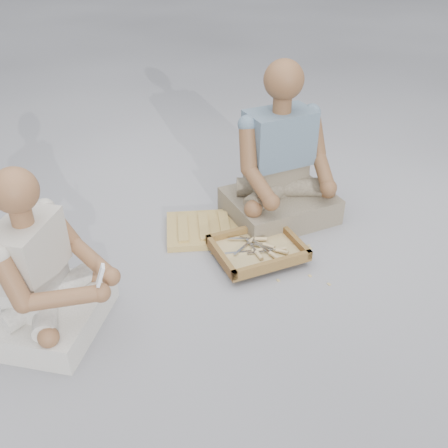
{
  "coord_description": "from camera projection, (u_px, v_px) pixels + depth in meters",
  "views": [
    {
      "loc": [
        -0.36,
        -1.98,
        1.69
      ],
      "look_at": [
        -0.04,
        0.14,
        0.3
      ],
      "focal_mm": 40.0,
      "sensor_mm": 36.0,
      "label": 1
    }
  ],
  "objects": [
    {
      "name": "craftsman",
      "position": [
        44.0,
        279.0,
        2.21
      ],
      "size": [
        0.62,
        0.64,
        0.82
      ],
      "rotation": [
        0.0,
        0.0,
        -1.93
      ],
      "color": "silver",
      "rests_on": "ground"
    },
    {
      "name": "wood_chip_0",
      "position": [
        212.0,
        253.0,
        2.85
      ],
      "size": [
        0.02,
        0.02,
        0.0
      ],
      "primitive_type": "cube",
      "rotation": [
        0.0,
        0.0,
        0.6
      ],
      "color": "tan",
      "rests_on": "ground"
    },
    {
      "name": "chisel_5",
      "position": [
        265.0,
        245.0,
        2.8
      ],
      "size": [
        0.18,
        0.15,
        0.02
      ],
      "rotation": [
        0.0,
        0.0,
        -0.68
      ],
      "color": "silver",
      "rests_on": "tool_tray"
    },
    {
      "name": "wood_chip_3",
      "position": [
        309.0,
        246.0,
        2.91
      ],
      "size": [
        0.02,
        0.02,
        0.0
      ],
      "primitive_type": "cube",
      "rotation": [
        0.0,
        0.0,
        1.38
      ],
      "color": "tan",
      "rests_on": "ground"
    },
    {
      "name": "mobile_phone",
      "position": [
        100.0,
        275.0,
        2.06
      ],
      "size": [
        0.05,
        0.05,
        0.1
      ],
      "rotation": [
        -0.35,
        0.0,
        -1.47
      ],
      "color": "white",
      "rests_on": "craftsman"
    },
    {
      "name": "wood_chip_7",
      "position": [
        298.0,
        222.0,
        3.12
      ],
      "size": [
        0.02,
        0.02,
        0.0
      ],
      "primitive_type": "cube",
      "rotation": [
        0.0,
        0.0,
        1.76
      ],
      "color": "tan",
      "rests_on": "ground"
    },
    {
      "name": "wood_chip_5",
      "position": [
        288.0,
        241.0,
        2.95
      ],
      "size": [
        0.02,
        0.02,
        0.0
      ],
      "primitive_type": "cube",
      "rotation": [
        0.0,
        0.0,
        1.49
      ],
      "color": "tan",
      "rests_on": "ground"
    },
    {
      "name": "companion",
      "position": [
        280.0,
        170.0,
        3.02
      ],
      "size": [
        0.75,
        0.66,
        0.98
      ],
      "rotation": [
        0.0,
        0.0,
        3.44
      ],
      "color": "gray",
      "rests_on": "ground"
    },
    {
      "name": "wood_chip_6",
      "position": [
        237.0,
        269.0,
        2.72
      ],
      "size": [
        0.02,
        0.02,
        0.0
      ],
      "primitive_type": "cube",
      "rotation": [
        0.0,
        0.0,
        1.88
      ],
      "color": "tan",
      "rests_on": "ground"
    },
    {
      "name": "chisel_0",
      "position": [
        276.0,
        250.0,
        2.76
      ],
      "size": [
        0.22,
        0.03,
        0.02
      ],
      "rotation": [
        0.0,
        0.0,
        0.05
      ],
      "color": "silver",
      "rests_on": "tool_tray"
    },
    {
      "name": "chisel_4",
      "position": [
        251.0,
        241.0,
        2.83
      ],
      "size": [
        0.17,
        0.17,
        0.02
      ],
      "rotation": [
        0.0,
        0.0,
        0.8
      ],
      "color": "silver",
      "rests_on": "tool_tray"
    },
    {
      "name": "wood_chip_12",
      "position": [
        261.0,
        271.0,
        2.71
      ],
      "size": [
        0.02,
        0.02,
        0.0
      ],
      "primitive_type": "cube",
      "rotation": [
        0.0,
        0.0,
        0.38
      ],
      "color": "tan",
      "rests_on": "ground"
    },
    {
      "name": "chisel_2",
      "position": [
        278.0,
        250.0,
        2.74
      ],
      "size": [
        0.19,
        0.14,
        0.02
      ],
      "rotation": [
        0.0,
        0.0,
        -0.59
      ],
      "color": "silver",
      "rests_on": "tool_tray"
    },
    {
      "name": "wood_chip_14",
      "position": [
        329.0,
        284.0,
        2.62
      ],
      "size": [
        0.02,
        0.02,
        0.0
      ],
      "primitive_type": "cube",
      "rotation": [
        0.0,
        0.0,
        1.92
      ],
      "color": "tan",
      "rests_on": "ground"
    },
    {
      "name": "wood_chip_11",
      "position": [
        231.0,
        269.0,
        2.72
      ],
      "size": [
        0.02,
        0.02,
        0.0
      ],
      "primitive_type": "cube",
      "rotation": [
        0.0,
        0.0,
        0.05
      ],
      "color": "tan",
      "rests_on": "ground"
    },
    {
      "name": "chisel_3",
      "position": [
        257.0,
        253.0,
        2.73
      ],
      "size": [
        0.07,
        0.22,
        0.02
      ],
      "rotation": [
        0.0,
        0.0,
        -1.35
      ],
      "color": "silver",
      "rests_on": "tool_tray"
    },
    {
      "name": "wood_chip_9",
      "position": [
        310.0,
        276.0,
        2.68
      ],
      "size": [
        0.02,
        0.02,
        0.0
      ],
      "primitive_type": "cube",
      "rotation": [
        0.0,
        0.0,
        1.9
      ],
      "color": "tan",
      "rests_on": "ground"
    },
    {
      "name": "wood_chip_8",
      "position": [
        278.0,
        280.0,
        2.64
      ],
      "size": [
        0.02,
        0.02,
        0.0
      ],
      "primitive_type": "cube",
      "rotation": [
        0.0,
        0.0,
        1.8
      ],
      "color": "tan",
      "rests_on": "ground"
    },
    {
      "name": "chisel_1",
      "position": [
        272.0,
        254.0,
        2.72
      ],
      "size": [
        0.12,
        0.2,
        0.02
      ],
      "rotation": [
        0.0,
        0.0,
        -1.08
      ],
      "color": "silver",
      "rests_on": "tool_tray"
    },
    {
      "name": "chisel_6",
      "position": [
        254.0,
        251.0,
        2.77
      ],
      "size": [
        0.22,
        0.02,
        0.02
      ],
      "rotation": [
        0.0,
        0.0,
        0.02
      ],
      "color": "silver",
      "rests_on": "tool_tray"
    },
    {
      "name": "carved_panel",
      "position": [
        215.0,
        229.0,
        3.03
      ],
      "size": [
        0.6,
        0.42,
        0.04
      ],
      "primitive_type": "cube",
      "rotation": [
        0.0,
        0.0,
        -0.05
      ],
      "color": "#A4843F",
      "rests_on": "ground"
    },
    {
      "name": "wood_chip_10",
      "position": [
        259.0,
        241.0,
        2.95
      ],
      "size": [
        0.02,
        0.02,
        0.0
      ],
      "primitive_type": "cube",
      "rotation": [
        0.0,
        0.0,
        2.3
      ],
      "color": "tan",
      "rests_on": "ground"
    },
    {
      "name": "wood_chip_1",
      "position": [
        310.0,
        248.0,
        2.89
      ],
      "size": [
        0.02,
        0.02,
        0.0
      ],
      "primitive_type": "cube",
      "rotation": [
        0.0,
        0.0,
        3.14
      ],
      "color": "tan",
      "rests_on": "ground"
    },
    {
      "name": "chisel_7",
      "position": [
        257.0,
        239.0,
        2.84
      ],
      "size": [
        0.22,
        0.06,
        0.02
      ],
      "rotation": [
        0.0,
        0.0,
        -0.17
      ],
      "color": "silver",
      "rests_on": "tool_tray"
    },
    {
      "name": "tool_tray",
      "position": [
        258.0,
        249.0,
        2.78
      ],
      "size": [
        0.56,
        0.49,
        0.06
      ],
      "rotation": [
        0.0,
        0.0,
        0.26
      ],
      "color": "brown",
      "rests_on": "carved_panel"
    },
    {
      "name": "wood_chip_4",
      "position": [
        267.0,
        254.0,
        2.84
      ],
      "size": [
        0.02,
        0.02,
        0.0
      ],
      "primitive_type": "cube",
      "rotation": [
        0.0,
        0.0,
        1.37
      ],
      "color": "tan",
      "rests_on": "ground"
    },
    {
      "name": "ground",
      "position": [
        236.0,
        286.0,
        2.61
      ],
      "size": [
        60.0,
        60.0,
        0.0
      ],
      "primitive_type": "plane",
      "color": "#A4A4A9",
      "rests_on": "ground"
    },
    {
      "name": "wood_chip_2",
      "position": [
        295.0,
        245.0,
        2.92
      ],
      "size": [
        0.02,
        0.02,
        0.0
      ],
      "primitive_type": "cube",
      "rotation": [
        0.0,
        0.0,
        1.02
      ],
      "color": "tan",
      "rests_on": "ground"
    },
    {
      "name": "wood_chip_13",
      "position": [
        255.0,
        235.0,
        3.0
      ],
      "size": [
        0.02,
        0.02,
        0.0
      ],
      "primitive_type": "cube",
      "rotation": [
        0.0,
        0.0,
        0.17
      ],
      "color": "tan",
      "rests_on": "ground"
    }
  ]
}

